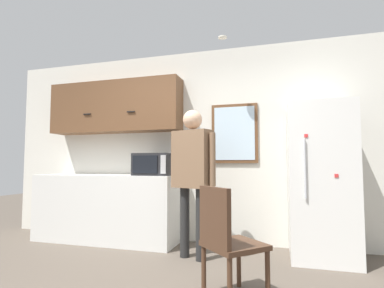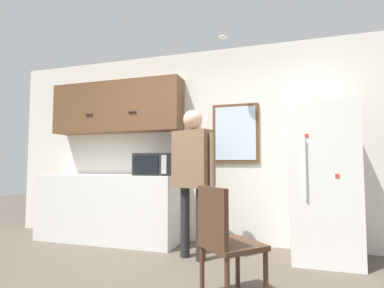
# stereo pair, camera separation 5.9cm
# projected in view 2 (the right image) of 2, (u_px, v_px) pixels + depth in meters

# --- Properties ---
(back_wall) EXTENTS (6.00, 0.06, 2.70)m
(back_wall) POSITION_uv_depth(u_px,v_px,m) (196.00, 145.00, 4.29)
(back_wall) COLOR silver
(back_wall) RESTS_ON ground_plane
(counter) EXTENTS (2.04, 0.64, 0.92)m
(counter) POSITION_uv_depth(u_px,v_px,m) (109.00, 207.00, 4.24)
(counter) COLOR silver
(counter) RESTS_ON ground_plane
(upper_cabinets) EXTENTS (2.04, 0.35, 0.75)m
(upper_cabinets) POSITION_uv_depth(u_px,v_px,m) (117.00, 108.00, 4.49)
(upper_cabinets) COLOR brown
(microwave) EXTENTS (0.50, 0.41, 0.30)m
(microwave) POSITION_uv_depth(u_px,v_px,m) (155.00, 164.00, 4.04)
(microwave) COLOR #232326
(microwave) RESTS_ON counter
(person) EXTENTS (0.58, 0.37, 1.71)m
(person) POSITION_uv_depth(u_px,v_px,m) (193.00, 166.00, 3.47)
(person) COLOR black
(person) RESTS_ON ground_plane
(refrigerator) EXTENTS (0.70, 0.74, 1.77)m
(refrigerator) POSITION_uv_depth(u_px,v_px,m) (322.00, 181.00, 3.41)
(refrigerator) COLOR white
(refrigerator) RESTS_ON ground_plane
(chair) EXTENTS (0.60, 0.60, 0.89)m
(chair) POSITION_uv_depth(u_px,v_px,m) (224.00, 238.00, 2.37)
(chair) COLOR #472D1E
(chair) RESTS_ON ground_plane
(window) EXTENTS (0.63, 0.05, 0.81)m
(window) POSITION_uv_depth(u_px,v_px,m) (235.00, 133.00, 4.09)
(window) COLOR brown
(ceiling_light) EXTENTS (0.11, 0.11, 0.01)m
(ceiling_light) POSITION_uv_depth(u_px,v_px,m) (223.00, 37.00, 3.79)
(ceiling_light) COLOR white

